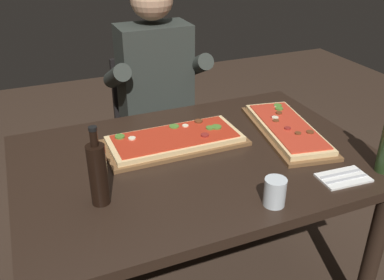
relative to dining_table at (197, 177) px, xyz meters
name	(u,v)px	position (x,y,z in m)	size (l,w,h in m)	color
dining_table	(197,177)	(0.00, 0.00, 0.00)	(1.40, 0.96, 0.74)	black
pizza_rectangular_front	(175,140)	(-0.04, 0.13, 0.12)	(0.58, 0.27, 0.05)	brown
pizza_rectangular_left	(287,129)	(0.44, 0.04, 0.11)	(0.32, 0.59, 0.05)	brown
wine_bottle_dark	(98,173)	(-0.41, -0.16, 0.21)	(0.06, 0.06, 0.28)	black
tumbler_near_camera	(275,194)	(0.11, -0.39, 0.14)	(0.07, 0.07, 0.10)	silver
napkin_cutlery_set	(343,178)	(0.43, -0.35, 0.10)	(0.19, 0.12, 0.01)	white
diner_chair	(153,124)	(0.09, 0.86, -0.16)	(0.44, 0.44, 0.87)	black
seated_diner	(158,91)	(0.09, 0.74, 0.10)	(0.53, 0.41, 1.33)	#23232D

